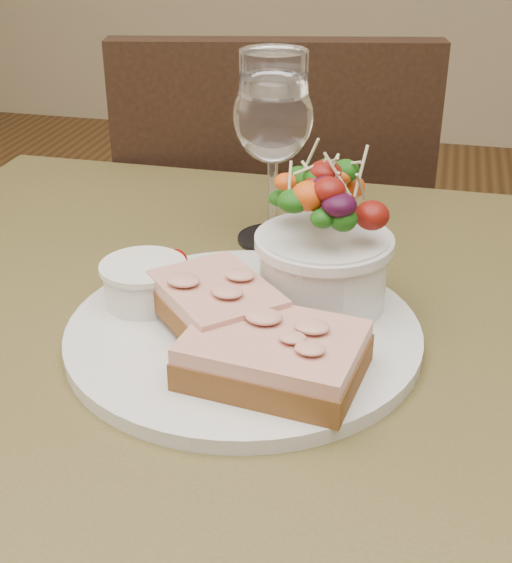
% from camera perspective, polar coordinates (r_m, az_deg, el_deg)
% --- Properties ---
extents(cafe_table, '(0.80, 0.80, 0.75)m').
position_cam_1_polar(cafe_table, '(0.67, -1.44, -12.59)').
color(cafe_table, '#453E1D').
rests_on(cafe_table, ground).
extents(chair_far, '(0.50, 0.50, 0.90)m').
position_cam_1_polar(chair_far, '(1.40, 1.16, -6.60)').
color(chair_far, black).
rests_on(chair_far, ground).
extents(dinner_plate, '(0.28, 0.28, 0.01)m').
position_cam_1_polar(dinner_plate, '(0.63, -0.92, -3.78)').
color(dinner_plate, silver).
rests_on(dinner_plate, cafe_table).
extents(sandwich_front, '(0.13, 0.11, 0.03)m').
position_cam_1_polar(sandwich_front, '(0.56, 1.30, -5.36)').
color(sandwich_front, '#4E2F14').
rests_on(sandwich_front, dinner_plate).
extents(sandwich_back, '(0.13, 0.13, 0.03)m').
position_cam_1_polar(sandwich_back, '(0.61, -2.89, -1.54)').
color(sandwich_back, '#4E2F14').
rests_on(sandwich_back, dinner_plate).
extents(ramekin, '(0.07, 0.07, 0.04)m').
position_cam_1_polar(ramekin, '(0.65, -8.15, 0.04)').
color(ramekin, silver).
rests_on(ramekin, dinner_plate).
extents(salad_bowl, '(0.10, 0.10, 0.13)m').
position_cam_1_polar(salad_bowl, '(0.63, 4.99, 3.17)').
color(salad_bowl, silver).
rests_on(salad_bowl, dinner_plate).
extents(garnish, '(0.05, 0.04, 0.02)m').
position_cam_1_polar(garnish, '(0.71, -4.96, 1.39)').
color(garnish, '#0A3609').
rests_on(garnish, dinner_plate).
extents(wine_glass, '(0.08, 0.08, 0.18)m').
position_cam_1_polar(wine_glass, '(0.75, 1.26, 11.56)').
color(wine_glass, white).
rests_on(wine_glass, cafe_table).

